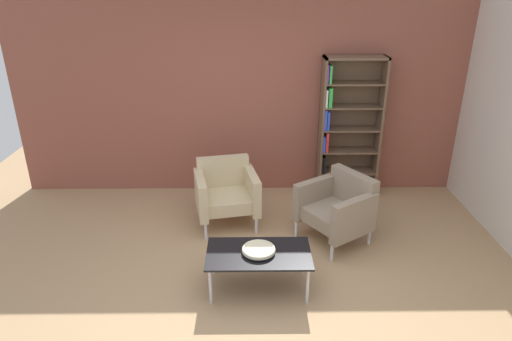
% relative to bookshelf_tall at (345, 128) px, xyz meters
% --- Properties ---
extents(ground_plane, '(8.32, 8.32, 0.00)m').
position_rel_bookshelf_tall_xyz_m(ground_plane, '(-1.22, -2.26, -0.95)').
color(ground_plane, tan).
extents(brick_back_panel, '(6.40, 0.12, 2.90)m').
position_rel_bookshelf_tall_xyz_m(brick_back_panel, '(-1.22, 0.20, 0.50)').
color(brick_back_panel, brown).
rests_on(brick_back_panel, ground_plane).
extents(bookshelf_tall, '(0.80, 0.30, 1.90)m').
position_rel_bookshelf_tall_xyz_m(bookshelf_tall, '(0.00, 0.00, 0.00)').
color(bookshelf_tall, brown).
rests_on(bookshelf_tall, ground_plane).
extents(coffee_table_low, '(1.00, 0.56, 0.40)m').
position_rel_bookshelf_tall_xyz_m(coffee_table_low, '(-1.19, -2.12, -0.58)').
color(coffee_table_low, black).
rests_on(coffee_table_low, ground_plane).
extents(decorative_bowl, '(0.32, 0.32, 0.05)m').
position_rel_bookshelf_tall_xyz_m(decorative_bowl, '(-1.19, -2.12, -0.52)').
color(decorative_bowl, beige).
rests_on(decorative_bowl, coffee_table_low).
extents(armchair_spare_guest, '(0.93, 0.94, 0.78)m').
position_rel_bookshelf_tall_xyz_m(armchair_spare_guest, '(-0.28, -1.23, -0.54)').
color(armchair_spare_guest, gray).
rests_on(armchair_spare_guest, ground_plane).
extents(armchair_by_bookshelf, '(0.83, 0.78, 0.78)m').
position_rel_bookshelf_tall_xyz_m(armchair_by_bookshelf, '(-1.57, -0.82, -0.54)').
color(armchair_by_bookshelf, '#C6B289').
rests_on(armchair_by_bookshelf, ground_plane).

